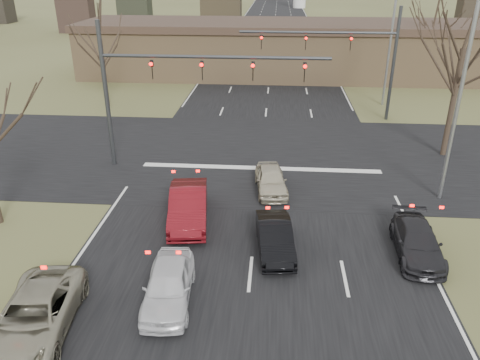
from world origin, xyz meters
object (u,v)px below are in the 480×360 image
Objects in this scene: streetlight_right_far at (389,35)px; car_silver_ahead at (271,180)px; car_white_sedan at (168,285)px; car_red_ahead at (188,206)px; car_black_hatch at (275,237)px; mast_arm_near at (164,78)px; streetlight_right_near at (457,87)px; car_charcoal_sedan at (417,242)px; mast_arm_far at (355,50)px; building at (290,49)px; car_silver_suv at (35,316)px.

streetlight_right_far is 2.72× the size of car_silver_ahead.
car_red_ahead is (-0.30, 5.50, 0.10)m from car_white_sedan.
car_black_hatch is 1.03× the size of car_silver_ahead.
car_black_hatch is at bearing -36.46° from car_red_ahead.
car_white_sedan is 5.51m from car_red_ahead.
mast_arm_near is 14.38m from streetlight_right_near.
streetlight_right_far is 24.39m from car_black_hatch.
streetlight_right_near is 9.58m from car_silver_ahead.
mast_arm_far is at bearing 93.97° from car_charcoal_sedan.
streetlight_right_near is at bearing 68.81° from car_charcoal_sedan.
mast_arm_far is 19.12m from car_red_ahead.
car_red_ahead is (-5.00, -31.22, -1.90)m from building.
streetlight_right_far is at bearing 60.65° from car_white_sedan.
car_silver_suv is at bearing -151.28° from car_black_hatch.
mast_arm_near is 7.88m from car_silver_ahead.
car_silver_suv is (-8.50, -38.57, -2.00)m from building.
streetlight_right_near is at bearing 28.59° from car_silver_suv.
streetlight_right_far is 2.44× the size of car_charcoal_sedan.
car_charcoal_sedan is at bearing -89.00° from mast_arm_far.
streetlight_right_far is 22.91m from car_charcoal_sedan.
car_silver_suv is 12.88m from car_silver_ahead.
car_charcoal_sedan is at bearing 16.52° from car_silver_suv.
streetlight_right_far is at bearing 62.74° from car_black_hatch.
mast_arm_far is at bearing 101.47° from streetlight_right_near.
car_red_ahead is (-12.32, -20.22, -4.82)m from streetlight_right_far.
building is 33.42m from car_black_hatch.
mast_arm_near and mast_arm_far have the same top height.
streetlight_right_near is at bearing -78.53° from mast_arm_far.
car_black_hatch is at bearing -106.11° from mast_arm_far.
streetlight_right_near is (14.05, -3.00, 0.51)m from mast_arm_near.
streetlight_right_near is (6.82, -28.00, 2.92)m from building.
mast_arm_near is at bearing -106.13° from building.
car_red_ahead is at bearing -99.10° from building.
car_white_sedan is at bearing -77.80° from mast_arm_near.
car_silver_ahead is at bearing -92.83° from building.
streetlight_right_near reaches higher than car_white_sedan.
car_charcoal_sedan is at bearing -82.28° from building.
mast_arm_near is 1.21× the size of streetlight_right_far.
car_red_ahead is at bearing -121.35° from streetlight_right_far.
car_white_sedan is 1.03× the size of car_black_hatch.
car_white_sedan reaches higher than car_charcoal_sedan.
streetlight_right_near is 7.56m from car_charcoal_sedan.
mast_arm_near reaches higher than car_red_ahead.
streetlight_right_far is at bearing 85.72° from car_charcoal_sedan.
building is at bearing 100.69° from car_charcoal_sedan.
streetlight_right_far reaches higher than car_silver_suv.
car_white_sedan is at bearing -94.66° from car_red_ahead.
building is 33.54m from car_charcoal_sedan.
car_silver_suv reaches higher than car_silver_ahead.
car_silver_suv is at bearing -123.31° from car_red_ahead.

